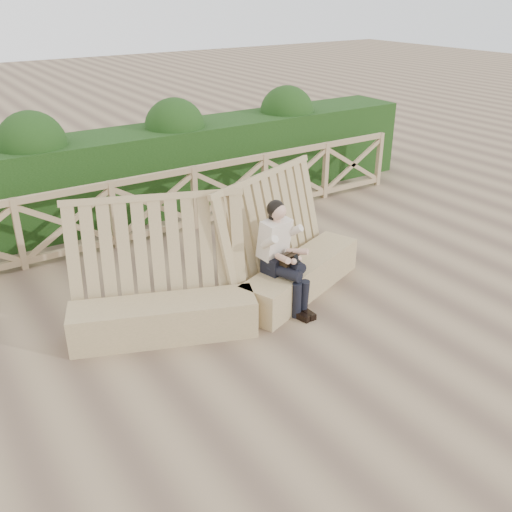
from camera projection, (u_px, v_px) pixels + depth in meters
ground at (279, 334)px, 6.88m from camera, size 60.00×60.00×0.00m
bench at (234, 282)px, 7.22m from camera, size 4.23×1.48×1.60m
woman at (282, 252)px, 7.18m from camera, size 0.47×0.88×1.42m
guardrail at (155, 206)px, 9.28m from camera, size 10.10×0.09×1.10m
hedge at (126, 176)px, 10.10m from camera, size 12.00×1.20×1.50m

